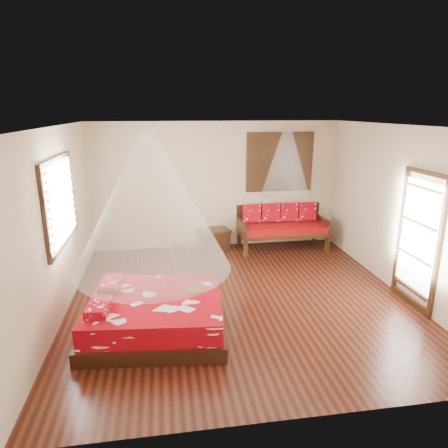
# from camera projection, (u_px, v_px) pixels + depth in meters

# --- Properties ---
(room) EXTENTS (5.54, 5.54, 2.84)m
(room) POSITION_uv_depth(u_px,v_px,m) (240.00, 217.00, 6.28)
(room) COLOR black
(room) RESTS_ON ground
(bed) EXTENTS (2.07, 1.91, 0.63)m
(bed) POSITION_uv_depth(u_px,v_px,m) (155.00, 314.00, 5.65)
(bed) COLOR black
(bed) RESTS_ON floor
(daybed) EXTENTS (1.96, 0.87, 0.98)m
(daybed) POSITION_uv_depth(u_px,v_px,m) (282.00, 225.00, 9.01)
(daybed) COLOR black
(daybed) RESTS_ON floor
(storage_chest) EXTENTS (0.77, 0.63, 0.47)m
(storage_chest) POSITION_uv_depth(u_px,v_px,m) (214.00, 239.00, 8.91)
(storage_chest) COLOR black
(storage_chest) RESTS_ON floor
(shutter_panel) EXTENTS (1.52, 0.06, 1.32)m
(shutter_panel) POSITION_uv_depth(u_px,v_px,m) (280.00, 162.00, 8.94)
(shutter_panel) COLOR black
(shutter_panel) RESTS_ON wall_back
(window_left) EXTENTS (0.10, 1.74, 1.34)m
(window_left) POSITION_uv_depth(u_px,v_px,m) (60.00, 202.00, 5.99)
(window_left) COLOR black
(window_left) RESTS_ON wall_left
(glazed_door) EXTENTS (0.08, 1.02, 2.16)m
(glazed_door) POSITION_uv_depth(u_px,v_px,m) (418.00, 241.00, 6.21)
(glazed_door) COLOR black
(glazed_door) RESTS_ON floor
(wine_tray) EXTENTS (0.23, 0.23, 0.19)m
(wine_tray) POSITION_uv_depth(u_px,v_px,m) (194.00, 288.00, 5.76)
(wine_tray) COLOR brown
(wine_tray) RESTS_ON bed
(mosquito_net_main) EXTENTS (2.11, 2.11, 1.80)m
(mosquito_net_main) POSITION_uv_depth(u_px,v_px,m) (151.00, 204.00, 5.20)
(mosquito_net_main) COLOR white
(mosquito_net_main) RESTS_ON ceiling
(mosquito_net_daybed) EXTENTS (1.03, 1.03, 1.50)m
(mosquito_net_daybed) POSITION_uv_depth(u_px,v_px,m) (286.00, 160.00, 8.47)
(mosquito_net_daybed) COLOR white
(mosquito_net_daybed) RESTS_ON ceiling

